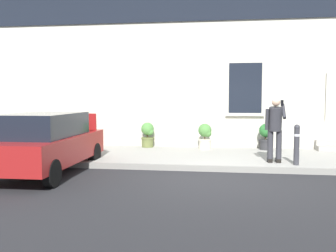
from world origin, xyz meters
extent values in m
plane|color=#232326|center=(0.00, 0.00, 0.00)|extent=(80.00, 80.00, 0.00)
cube|color=#99968E|center=(0.00, 2.80, 0.07)|extent=(24.00, 3.60, 0.15)
cube|color=gray|center=(0.00, 0.94, 0.07)|extent=(24.00, 0.12, 0.15)
cube|color=beige|center=(0.00, 5.30, 3.75)|extent=(24.00, 1.40, 7.50)
cube|color=#BCB7A8|center=(0.00, 4.58, 0.55)|extent=(24.00, 0.08, 1.10)
cube|color=black|center=(0.85, 4.57, 2.20)|extent=(1.10, 0.06, 1.70)
cube|color=#BCB7A8|center=(0.85, 4.54, 1.30)|extent=(1.30, 0.12, 0.10)
cube|color=maroon|center=(-4.24, 0.11, 0.62)|extent=(1.81, 4.03, 0.64)
cube|color=black|center=(-4.24, -0.04, 1.22)|extent=(1.58, 2.42, 0.56)
cube|color=black|center=(-4.28, 2.12, 0.40)|extent=(1.66, 0.13, 0.20)
cube|color=yellow|center=(-4.28, 2.12, 0.58)|extent=(0.52, 0.03, 0.12)
cube|color=#B21414|center=(-5.03, 2.11, 0.84)|extent=(0.16, 0.04, 0.18)
cube|color=#B21414|center=(-3.52, 2.13, 0.84)|extent=(0.16, 0.04, 0.18)
cube|color=maroon|center=(-4.27, 1.86, 1.12)|extent=(1.49, 0.08, 0.60)
cylinder|color=black|center=(-3.43, -1.28, 0.30)|extent=(0.21, 0.60, 0.60)
cylinder|color=black|center=(-5.06, 1.50, 0.30)|extent=(0.21, 0.60, 0.60)
cylinder|color=black|center=(-3.47, 1.52, 0.30)|extent=(0.21, 0.60, 0.60)
cylinder|color=#333338|center=(1.98, 1.35, 0.62)|extent=(0.14, 0.14, 0.95)
sphere|color=#333338|center=(1.98, 1.35, 1.12)|extent=(0.15, 0.15, 0.15)
cylinder|color=silver|center=(1.98, 1.35, 0.92)|extent=(0.15, 0.15, 0.06)
cylinder|color=#2D2D33|center=(1.36, 1.65, 0.60)|extent=(0.15, 0.15, 0.82)
cube|color=black|center=(1.36, 1.71, 0.20)|extent=(0.12, 0.28, 0.10)
cylinder|color=#2D2D33|center=(1.58, 1.65, 0.60)|extent=(0.15, 0.15, 0.82)
cube|color=black|center=(1.58, 1.71, 0.20)|extent=(0.12, 0.28, 0.10)
cylinder|color=#2D2D33|center=(1.47, 1.60, 1.32)|extent=(0.34, 0.43, 0.67)
sphere|color=tan|center=(1.47, 1.53, 1.76)|extent=(0.22, 0.22, 0.22)
sphere|color=silver|center=(1.47, 1.53, 1.79)|extent=(0.21, 0.21, 0.21)
cylinder|color=#2D2D33|center=(1.25, 1.57, 1.30)|extent=(0.09, 0.18, 0.57)
cylinder|color=#2D2D33|center=(1.67, 1.57, 1.52)|extent=(0.09, 0.42, 0.41)
cube|color=black|center=(1.62, 1.51, 1.74)|extent=(0.07, 0.02, 0.15)
cylinder|color=#B25B38|center=(-4.49, 4.04, 0.32)|extent=(0.40, 0.40, 0.34)
cylinder|color=#B25B38|center=(-4.49, 4.04, 0.46)|extent=(0.44, 0.44, 0.05)
cylinder|color=#47331E|center=(-4.49, 4.04, 0.61)|extent=(0.04, 0.04, 0.24)
sphere|color=#4C843D|center=(-4.49, 4.04, 0.79)|extent=(0.44, 0.44, 0.44)
sphere|color=#4C843D|center=(-4.39, 3.99, 0.69)|extent=(0.24, 0.24, 0.24)
cylinder|color=#606B38|center=(-2.49, 4.25, 0.32)|extent=(0.40, 0.40, 0.34)
cylinder|color=#606B38|center=(-2.49, 4.25, 0.46)|extent=(0.44, 0.44, 0.05)
cylinder|color=#47331E|center=(-2.49, 4.25, 0.61)|extent=(0.04, 0.04, 0.24)
sphere|color=#4C843D|center=(-2.49, 4.25, 0.79)|extent=(0.44, 0.44, 0.44)
sphere|color=#4C843D|center=(-2.39, 4.20, 0.69)|extent=(0.24, 0.24, 0.24)
cylinder|color=beige|center=(-0.49, 3.98, 0.32)|extent=(0.40, 0.40, 0.34)
cylinder|color=beige|center=(-0.49, 3.98, 0.46)|extent=(0.44, 0.44, 0.05)
cylinder|color=#47331E|center=(-0.49, 3.98, 0.61)|extent=(0.04, 0.04, 0.24)
sphere|color=#4C843D|center=(-0.49, 3.98, 0.79)|extent=(0.44, 0.44, 0.44)
sphere|color=#4C843D|center=(-0.39, 3.93, 0.69)|extent=(0.24, 0.24, 0.24)
cylinder|color=#2D2D30|center=(1.52, 4.19, 0.32)|extent=(0.40, 0.40, 0.34)
cylinder|color=#2D2D30|center=(1.52, 4.19, 0.46)|extent=(0.44, 0.44, 0.05)
cylinder|color=#47331E|center=(1.52, 4.19, 0.61)|extent=(0.04, 0.04, 0.24)
sphere|color=#286B2D|center=(1.52, 4.19, 0.79)|extent=(0.44, 0.44, 0.44)
sphere|color=#286B2D|center=(1.62, 4.14, 0.69)|extent=(0.24, 0.24, 0.24)
camera|label=1|loc=(0.10, -8.66, 1.88)|focal=40.57mm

